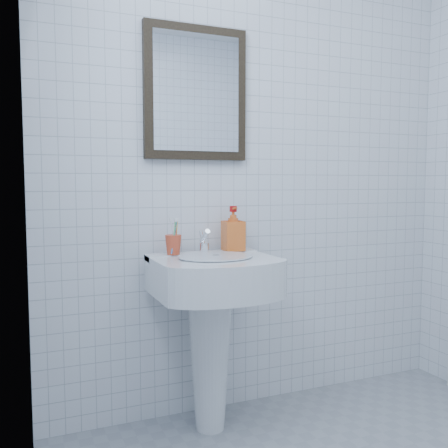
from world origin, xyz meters
name	(u,v)px	position (x,y,z in m)	size (l,w,h in m)	color
wall_back	(259,159)	(0.00, 1.20, 1.25)	(2.20, 0.02, 2.50)	silver
wall_left	(35,122)	(-1.10, 0.00, 1.25)	(0.02, 2.40, 2.50)	silver
washbasin	(212,313)	(-0.34, 0.98, 0.55)	(0.53, 0.39, 0.81)	white
faucet	(204,243)	(-0.34, 1.08, 0.85)	(0.05, 0.10, 0.12)	white
toothbrush_cup	(173,245)	(-0.49, 1.08, 0.85)	(0.07, 0.07, 0.09)	#C74225
soap_dispenser	(233,229)	(-0.19, 1.10, 0.91)	(0.09, 0.10, 0.21)	#D54814
wall_mirror	(196,93)	(-0.34, 1.18, 1.55)	(0.50, 0.04, 0.62)	black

